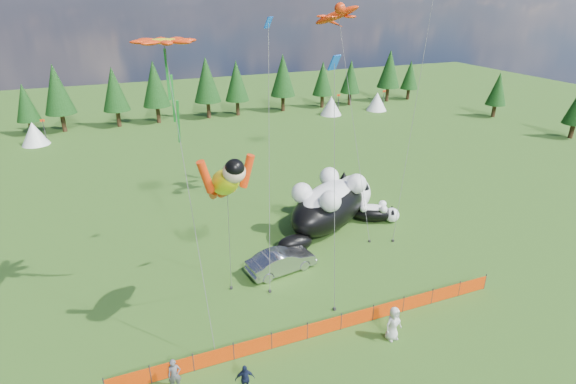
# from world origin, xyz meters

# --- Properties ---
(ground) EXTENTS (160.00, 160.00, 0.00)m
(ground) POSITION_xyz_m (0.00, 0.00, 0.00)
(ground) COLOR #0C3409
(ground) RESTS_ON ground
(safety_fence) EXTENTS (22.06, 0.06, 1.10)m
(safety_fence) POSITION_xyz_m (0.00, -3.00, 0.50)
(safety_fence) COLOR #262626
(safety_fence) RESTS_ON ground
(tree_line) EXTENTS (90.00, 4.00, 8.00)m
(tree_line) POSITION_xyz_m (0.00, 45.00, 4.00)
(tree_line) COLOR black
(tree_line) RESTS_ON ground
(festival_tents) EXTENTS (50.00, 3.20, 2.80)m
(festival_tents) POSITION_xyz_m (11.00, 40.00, 1.40)
(festival_tents) COLOR white
(festival_tents) RESTS_ON ground
(cat_large) EXTENTS (10.10, 7.89, 4.08)m
(cat_large) POSITION_xyz_m (5.99, 8.13, 1.94)
(cat_large) COLOR black
(cat_large) RESTS_ON ground
(cat_small) EXTENTS (4.12, 2.94, 1.61)m
(cat_small) POSITION_xyz_m (9.55, 7.46, 0.76)
(cat_small) COLOR black
(cat_small) RESTS_ON ground
(car) EXTENTS (4.86, 2.38, 1.53)m
(car) POSITION_xyz_m (0.02, 3.50, 0.77)
(car) COLOR #ACACB1
(car) RESTS_ON ground
(spectator_a) EXTENTS (0.63, 0.44, 1.66)m
(spectator_a) POSITION_xyz_m (-7.97, -3.72, 0.83)
(spectator_a) COLOR #58575C
(spectator_a) RESTS_ON ground
(spectator_c) EXTENTS (0.97, 0.62, 1.53)m
(spectator_c) POSITION_xyz_m (-5.04, -5.08, 0.77)
(spectator_c) COLOR #141C39
(spectator_c) RESTS_ON ground
(spectator_e) EXTENTS (1.04, 0.75, 1.98)m
(spectator_e) POSITION_xyz_m (3.20, -4.62, 0.99)
(spectator_e) COLOR silver
(spectator_e) RESTS_ON ground
(superhero_kite) EXTENTS (3.99, 5.31, 10.60)m
(superhero_kite) POSITION_xyz_m (-4.30, -0.27, 8.48)
(superhero_kite) COLOR #F0ED0C
(superhero_kite) RESTS_ON ground
(gecko_kite) EXTENTS (5.40, 11.05, 17.25)m
(gecko_kite) POSITION_xyz_m (8.10, 12.66, 15.31)
(gecko_kite) COLOR red
(gecko_kite) RESTS_ON ground
(flower_kite) EXTENTS (3.60, 7.40, 15.62)m
(flower_kite) POSITION_xyz_m (-6.09, 2.70, 14.58)
(flower_kite) COLOR red
(flower_kite) RESTS_ON ground
(diamond_kite_a) EXTENTS (2.00, 4.15, 16.10)m
(diamond_kite_a) POSITION_xyz_m (-0.07, 5.07, 14.28)
(diamond_kite_a) COLOR blue
(diamond_kite_a) RESTS_ON ground
(diamond_kite_c) EXTENTS (1.12, 2.49, 14.44)m
(diamond_kite_c) POSITION_xyz_m (1.86, 0.63, 13.13)
(diamond_kite_c) COLOR blue
(diamond_kite_c) RESTS_ON ground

